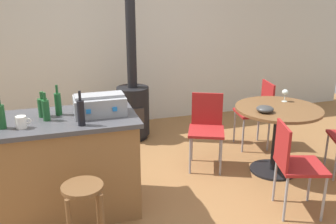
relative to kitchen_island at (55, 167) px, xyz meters
The scene contains 18 objects.
ground_plane 1.15m from the kitchen_island, ahead, with size 8.80×8.80×0.00m, color olive.
back_wall 2.71m from the kitchen_island, 65.92° to the left, with size 8.00×0.10×2.70m, color beige.
kitchen_island is the anchor object (origin of this frame).
wooden_stool 0.74m from the kitchen_island, 75.35° to the right, with size 0.30×0.30×0.64m.
dining_table 2.38m from the kitchen_island, ahead, with size 0.94×0.94×0.77m.
folding_chair_near 1.77m from the kitchen_island, 16.99° to the left, with size 0.53×0.53×0.85m.
folding_chair_far 2.15m from the kitchen_island, 16.48° to the right, with size 0.50×0.50×0.86m.
folding_chair_right 2.68m from the kitchen_island, 18.37° to the left, with size 0.46×0.46×0.87m.
wood_stove 1.93m from the kitchen_island, 56.63° to the left, with size 0.44×0.45×2.32m.
toolbox 0.70m from the kitchen_island, ahead, with size 0.45×0.28×0.19m.
bottle_1 0.68m from the kitchen_island, 161.12° to the right, with size 0.07×0.07×0.27m.
bottle_2 0.58m from the kitchen_island, 51.91° to the left, with size 0.06×0.06×0.27m.
bottle_3 0.56m from the kitchen_island, 122.22° to the left, with size 0.08×0.08×0.22m.
bottle_4 0.67m from the kitchen_island, 44.38° to the right, with size 0.06×0.06×0.29m.
bottle_5 0.56m from the kitchen_island, 130.17° to the right, with size 0.06×0.06×0.25m.
cup_1 0.58m from the kitchen_island, 143.12° to the right, with size 0.12×0.09×0.10m.
wine_glass 2.61m from the kitchen_island, ahead, with size 0.07×0.07×0.14m.
serving_bowl 2.17m from the kitchen_island, ahead, with size 0.18×0.18×0.07m, color #383838.
Camera 1 is at (-0.97, -3.23, 1.98)m, focal length 39.54 mm.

